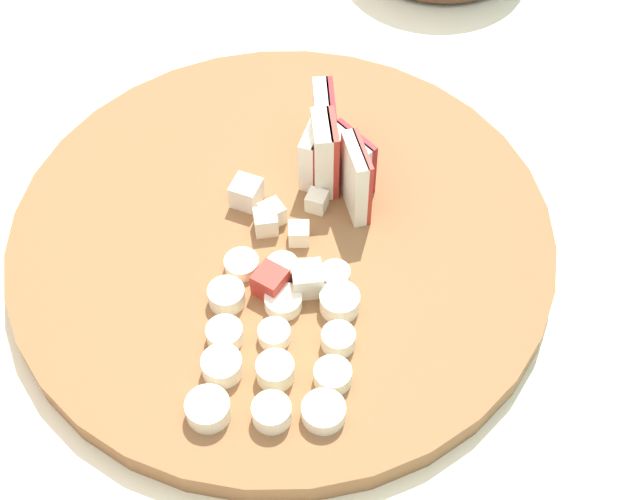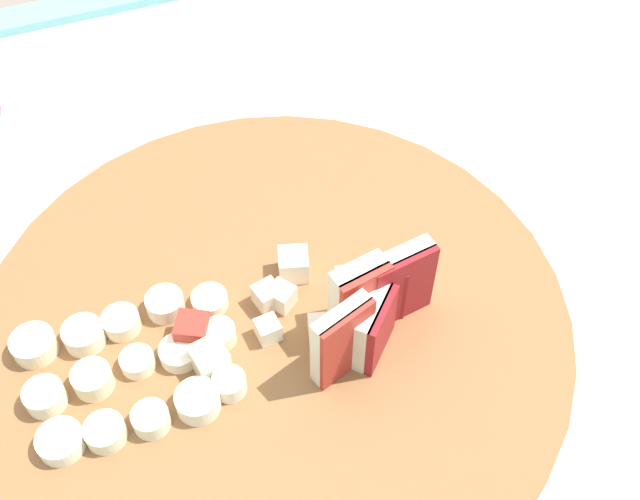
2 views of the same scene
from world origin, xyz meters
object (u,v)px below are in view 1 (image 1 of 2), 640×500
object	(u,v)px
cutting_board	(282,239)
banana_slice_rows	(276,342)
apple_dice_pile	(279,238)
apple_wedge_fan	(334,152)

from	to	relation	value
cutting_board	banana_slice_rows	bearing A→B (deg)	4.45
cutting_board	banana_slice_rows	world-z (taller)	banana_slice_rows
apple_dice_pile	banana_slice_rows	world-z (taller)	apple_dice_pile
apple_dice_pile	cutting_board	bearing A→B (deg)	179.67
cutting_board	apple_dice_pile	distance (m)	0.03
apple_wedge_fan	apple_dice_pile	bearing A→B (deg)	-25.87
cutting_board	apple_dice_pile	world-z (taller)	apple_dice_pile
apple_wedge_fan	apple_dice_pile	size ratio (longest dim) A/B	0.91
banana_slice_rows	apple_dice_pile	bearing A→B (deg)	-174.74
apple_wedge_fan	apple_dice_pile	xyz separation A→B (m)	(0.07, -0.04, -0.02)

